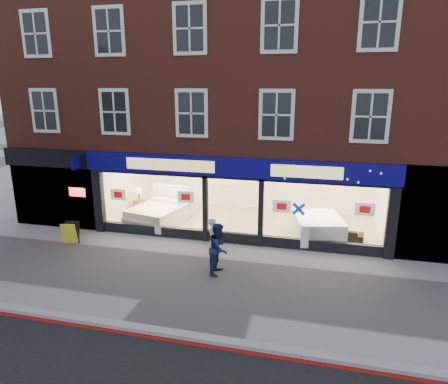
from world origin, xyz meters
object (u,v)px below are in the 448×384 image
at_px(mattress_stack, 318,227).
at_px(a_board, 71,233).
at_px(display_bed, 159,213).
at_px(pedestrian_grey, 214,240).
at_px(pedestrian_blue, 219,248).
at_px(sofa, 340,234).

xyz_separation_m(mattress_stack, a_board, (-8.97, -2.60, -0.09)).
bearing_deg(display_bed, pedestrian_grey, -30.27).
xyz_separation_m(display_bed, pedestrian_grey, (3.27, -3.07, 0.28)).
distance_m(mattress_stack, a_board, 9.34).
distance_m(mattress_stack, pedestrian_blue, 4.67).
relative_size(a_board, pedestrian_blue, 0.51).
height_order(a_board, pedestrian_blue, pedestrian_blue).
distance_m(sofa, a_board, 10.09).
relative_size(sofa, pedestrian_grey, 1.13).
bearing_deg(a_board, pedestrian_blue, -21.13).
distance_m(display_bed, a_board, 3.70).
bearing_deg(display_bed, a_board, -116.36).
xyz_separation_m(sofa, a_board, (-9.77, -2.51, 0.07)).
bearing_deg(mattress_stack, pedestrian_grey, -140.02).
height_order(sofa, pedestrian_blue, pedestrian_blue).
relative_size(a_board, pedestrian_grey, 0.55).
relative_size(mattress_stack, pedestrian_blue, 1.47).
distance_m(sofa, pedestrian_blue, 5.17).
bearing_deg(display_bed, pedestrian_blue, -33.48).
height_order(display_bed, sofa, display_bed).
height_order(sofa, pedestrian_grey, pedestrian_grey).
relative_size(sofa, pedestrian_blue, 1.04).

